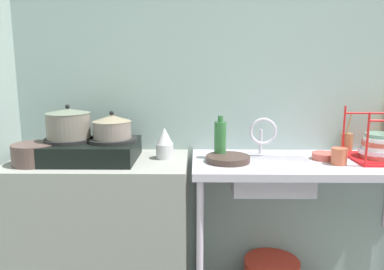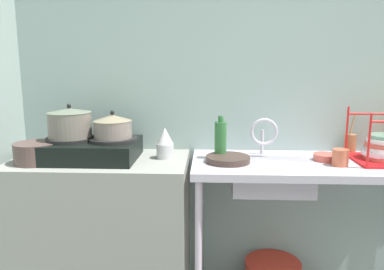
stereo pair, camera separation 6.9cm
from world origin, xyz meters
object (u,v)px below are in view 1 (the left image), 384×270
Objects in this scene: dish_rack at (382,148)px; small_bowl_on_drainboard at (324,156)px; pot_on_left_burner at (68,123)px; stove at (91,149)px; faucet at (263,133)px; pot_on_right_burner at (112,127)px; pot_beside_stove at (34,154)px; frying_pan at (228,159)px; bottle_by_sink at (220,140)px; cup_by_rack at (339,156)px; sink_basin at (270,175)px; utensil_jar at (347,142)px; percolator at (165,144)px.

dish_rack is 2.51× the size of small_bowl_on_drainboard.
pot_on_left_burner is 1.42m from small_bowl_on_drainboard.
stove is 2.26× the size of faucet.
pot_on_right_burner is 0.43m from pot_beside_stove.
frying_pan is 0.99× the size of bottle_by_sink.
dish_rack is at bearing 21.09° from cup_by_rack.
small_bowl_on_drainboard is at bearing 7.56° from sink_basin.
pot_on_left_burner is at bearing -180.00° from stove.
pot_on_left_burner reaches higher than cup_by_rack.
cup_by_rack is at bearing -3.61° from pot_on_right_burner.
pot_on_right_burner is 0.91m from sink_basin.
pot_on_left_burner reaches higher than stove.
pot_on_left_burner is 1.08m from faucet.
bottle_by_sink reaches higher than frying_pan.
pot_on_left_burner reaches higher than faucet.
pot_on_right_burner is 1.48m from dish_rack.
small_bowl_on_drainboard is at bearing 1.35° from pot_on_left_burner.
pot_on_right_burner reaches higher than pot_beside_stove.
dish_rack reaches higher than utensil_jar.
percolator is 0.31m from bottle_by_sink.
stove is 2.17× the size of utensil_jar.
small_bowl_on_drainboard is (1.28, 0.03, -0.04)m from stove.
pot_on_right_burner is 1.20× the size of percolator.
stove is 0.71m from bottle_by_sink.
pot_beside_stove is at bearing -150.24° from pot_on_left_burner.
cup_by_rack is 0.12m from small_bowl_on_drainboard.
utensil_jar is (1.48, 0.21, -0.00)m from stove.
sink_basin is at bearing -75.35° from faucet.
sink_basin is at bearing -4.89° from percolator.
dish_rack is (1.60, 0.03, 0.00)m from stove.
pot_on_right_burner is 0.65m from frying_pan.
frying_pan is at bearing -62.26° from bottle_by_sink.
stove is at bearing -173.83° from percolator.
bottle_by_sink reaches higher than sink_basin.
pot_on_right_burner is at bearing 177.37° from frying_pan.
sink_basin is 0.32m from small_bowl_on_drainboard.
frying_pan reaches higher than sink_basin.
sink_basin is (0.86, -0.01, -0.27)m from pot_on_right_burner.
cup_by_rack is 0.36× the size of bottle_by_sink.
sink_basin is 3.21× the size of small_bowl_on_drainboard.
percolator is at bearing 6.17° from stove.
small_bowl_on_drainboard is 0.58m from bottle_by_sink.
stove is at bearing -178.96° from dish_rack.
frying_pan is 0.58m from cup_by_rack.
sink_basin is 0.37m from cup_by_rack.
faucet is at bearing -168.50° from utensil_jar.
cup_by_rack is (1.44, -0.08, -0.16)m from pot_on_left_burner.
small_bowl_on_drainboard is (-0.31, 0.00, -0.05)m from dish_rack.
pot_on_left_burner is at bearing 178.09° from frying_pan.
pot_on_left_burner reaches higher than sink_basin.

